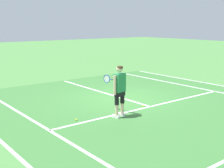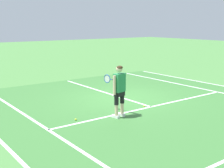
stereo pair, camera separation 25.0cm
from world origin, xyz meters
The scene contains 10 objects.
ground_plane centered at (0.00, 0.00, 0.00)m, with size 80.00×80.00×0.00m, color #477F3D.
court_inner_surface centered at (0.00, -0.63, 0.00)m, with size 10.98×11.04×0.00m, color #387033.
line_service centered at (0.00, -1.71, 0.00)m, with size 8.23×0.10×0.01m, color white.
line_centre_service centered at (0.00, 1.49, 0.00)m, with size 0.10×6.40×0.01m, color white.
line_singles_left centered at (-4.12, -0.63, 0.00)m, with size 0.10×10.64×0.01m, color white.
line_singles_right centered at (4.12, -0.63, 0.00)m, with size 0.10×10.64×0.01m, color white.
line_doubles_right centered at (5.49, -0.63, 0.00)m, with size 0.10×10.64×0.01m, color white.
tennis_player centered at (-1.70, -1.95, 0.99)m, with size 0.59×1.19×1.71m.
tennis_ball_near_feet centered at (-0.22, -1.56, 0.03)m, with size 0.07×0.07×0.07m, color #CCE02D.
tennis_ball_by_baseline centered at (-3.03, -1.42, 0.03)m, with size 0.07×0.07×0.07m, color #CCE02D.
Camera 2 is at (-7.62, -9.49, 3.05)m, focal length 48.54 mm.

